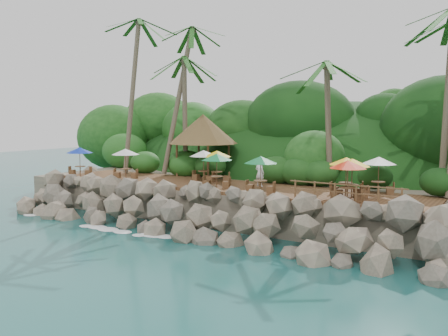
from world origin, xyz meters
The scene contains 12 objects.
ground centered at (0.00, 0.00, 0.00)m, with size 140.00×140.00×0.00m, color #19514F.
land_base centered at (0.00, 16.00, 1.05)m, with size 32.00×25.20×2.10m, color gray.
jungle_hill centered at (0.00, 23.50, 0.00)m, with size 44.80×28.00×15.40m, color #143811.
seawall centered at (0.00, 2.00, 1.15)m, with size 29.00×4.00×2.30m, color gray, non-canonical shape.
terrace centered at (0.00, 6.00, 2.20)m, with size 26.00×5.00×0.20m, color brown.
jungle_foliage centered at (0.00, 15.00, 0.00)m, with size 44.00×16.00×12.00m, color #143811, non-canonical shape.
foam_line centered at (0.00, 0.30, 0.03)m, with size 25.20×0.80×0.06m.
palms centered at (1.77, 8.62, 12.13)m, with size 28.96×7.05×13.24m.
palapa centered at (-4.05, 9.44, 5.79)m, with size 5.16×5.16×4.60m.
dining_clusters centered at (1.55, 5.60, 4.07)m, with size 23.17×5.17×2.13m.
railing centered at (8.80, 3.65, 2.91)m, with size 6.10×0.10×1.00m.
waiter centered at (2.25, 6.68, 3.15)m, with size 0.62×0.41×1.70m, color white.
Camera 1 is at (16.48, -19.84, 6.61)m, focal length 38.32 mm.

